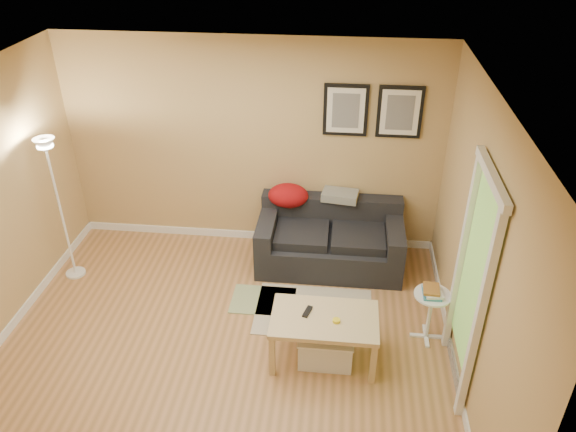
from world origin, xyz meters
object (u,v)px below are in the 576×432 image
object	(u,v)px
sofa	(330,238)
coffee_table	(324,338)
book_stack	(432,291)
side_table	(429,316)
storage_bin	(326,347)
floor_lamp	(62,214)

from	to	relation	value
sofa	coffee_table	distance (m)	1.57
book_stack	side_table	bearing A→B (deg)	6.06
storage_bin	side_table	distance (m)	1.10
storage_bin	book_stack	distance (m)	1.16
coffee_table	book_stack	distance (m)	1.14
coffee_table	side_table	distance (m)	1.10
coffee_table	floor_lamp	world-z (taller)	floor_lamp
storage_bin	book_stack	size ratio (longest dim) A/B	2.27
storage_bin	side_table	world-z (taller)	side_table
sofa	book_stack	distance (m)	1.58
coffee_table	storage_bin	world-z (taller)	coffee_table
floor_lamp	storage_bin	bearing A→B (deg)	-19.49
sofa	side_table	size ratio (longest dim) A/B	3.06
side_table	book_stack	world-z (taller)	book_stack
coffee_table	floor_lamp	size ratio (longest dim) A/B	0.58
floor_lamp	sofa	bearing A→B (deg)	10.18
book_stack	coffee_table	bearing A→B (deg)	-150.78
side_table	storage_bin	bearing A→B (deg)	-157.31
sofa	side_table	world-z (taller)	sofa
side_table	floor_lamp	xyz separation A→B (m)	(-4.02, 0.65, 0.54)
side_table	book_stack	size ratio (longest dim) A/B	2.40
coffee_table	storage_bin	distance (m)	0.10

